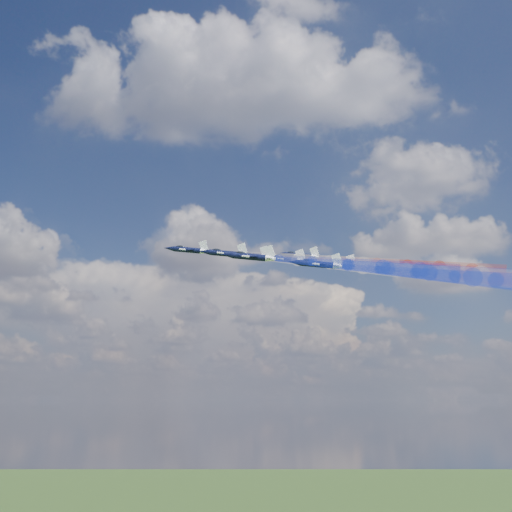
# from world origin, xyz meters

# --- Properties ---
(jet_lead) EXTENTS (16.03, 14.00, 7.99)m
(jet_lead) POSITION_xyz_m (-32.86, 4.89, 145.01)
(jet_lead) COLOR black
(trail_lead) EXTENTS (48.73, 15.98, 13.09)m
(trail_lead) POSITION_xyz_m (-3.55, -1.70, 140.18)
(trail_lead) COLOR white
(jet_inner_left) EXTENTS (16.03, 14.00, 7.99)m
(jet_inner_left) POSITION_xyz_m (-21.14, -5.22, 141.37)
(jet_inner_left) COLOR black
(trail_inner_left) EXTENTS (48.73, 15.98, 13.09)m
(trail_inner_left) POSITION_xyz_m (8.18, -11.82, 136.54)
(trail_inner_left) COLOR #1A35E3
(jet_inner_right) EXTENTS (16.03, 14.00, 7.99)m
(jet_inner_right) POSITION_xyz_m (-17.63, 11.94, 144.76)
(jet_inner_right) COLOR black
(trail_inner_right) EXTENTS (48.73, 15.98, 13.09)m
(trail_inner_right) POSITION_xyz_m (11.68, 5.35, 139.92)
(trail_inner_right) COLOR red
(jet_outer_left) EXTENTS (16.03, 14.00, 7.99)m
(jet_outer_left) POSITION_xyz_m (-13.10, -18.99, 137.22)
(jet_outer_left) COLOR black
(trail_outer_left) EXTENTS (48.73, 15.98, 13.09)m
(trail_outer_left) POSITION_xyz_m (16.22, -25.59, 132.39)
(trail_outer_left) COLOR #1A35E3
(jet_center_third) EXTENTS (16.03, 14.00, 7.99)m
(jet_center_third) POSITION_xyz_m (-7.39, 0.15, 140.76)
(jet_center_third) COLOR black
(trail_center_third) EXTENTS (48.73, 15.98, 13.09)m
(trail_center_third) POSITION_xyz_m (21.93, -6.44, 135.92)
(trail_center_third) COLOR white
(jet_outer_right) EXTENTS (16.03, 14.00, 7.99)m
(jet_outer_right) POSITION_xyz_m (-4.62, 21.25, 146.38)
(jet_outer_right) COLOR black
(trail_outer_right) EXTENTS (48.73, 15.98, 13.09)m
(trail_outer_right) POSITION_xyz_m (24.70, 14.66, 141.54)
(trail_outer_right) COLOR red
(jet_rear_left) EXTENTS (16.03, 14.00, 7.99)m
(jet_rear_left) POSITION_xyz_m (1.46, -10.71, 136.91)
(jet_rear_left) COLOR black
(trail_rear_left) EXTENTS (48.73, 15.98, 13.09)m
(trail_rear_left) POSITION_xyz_m (30.77, -17.31, 132.08)
(trail_rear_left) COLOR #1A35E3
(jet_rear_right) EXTENTS (16.03, 14.00, 7.99)m
(jet_rear_right) POSITION_xyz_m (5.19, 7.53, 140.72)
(jet_rear_right) COLOR black
(trail_rear_right) EXTENTS (48.73, 15.98, 13.09)m
(trail_rear_right) POSITION_xyz_m (34.50, 0.93, 135.89)
(trail_rear_right) COLOR red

